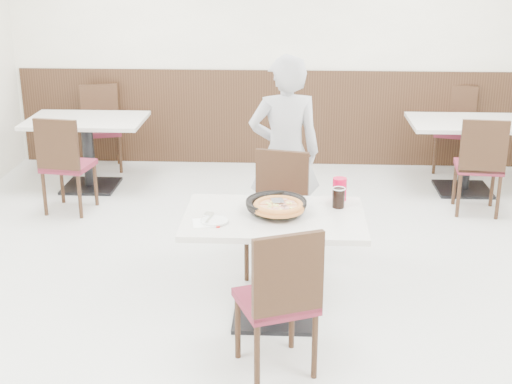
{
  "coord_description": "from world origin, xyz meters",
  "views": [
    {
      "loc": [
        0.2,
        -4.61,
        2.45
      ],
      "look_at": [
        -0.02,
        -0.3,
        0.95
      ],
      "focal_mm": 50.0,
      "sensor_mm": 36.0,
      "label": 1
    }
  ],
  "objects_px": {
    "pizza_pan": "(276,207)",
    "bg_table_left": "(89,153)",
    "main_table": "(274,267)",
    "red_cup": "(339,189)",
    "chair_near": "(276,297)",
    "bg_chair_right_far": "(454,130)",
    "side_plate": "(215,221)",
    "bg_chair_right_near": "(479,164)",
    "bg_chair_left_near": "(68,163)",
    "bg_chair_left_far": "(102,129)",
    "chair_far": "(276,217)",
    "pizza": "(278,208)",
    "bg_table_right": "(466,156)",
    "cola_glass": "(339,198)",
    "diner_person": "(285,154)"
  },
  "relations": [
    {
      "from": "pizza_pan",
      "to": "bg_table_right",
      "type": "xyz_separation_m",
      "value": [
        1.91,
        2.73,
        -0.42
      ]
    },
    {
      "from": "chair_far",
      "to": "bg_chair_left_near",
      "type": "xyz_separation_m",
      "value": [
        -2.01,
        1.32,
        0.0
      ]
    },
    {
      "from": "pizza_pan",
      "to": "bg_chair_left_far",
      "type": "relative_size",
      "value": 0.41
    },
    {
      "from": "bg_table_right",
      "to": "bg_chair_right_far",
      "type": "bearing_deg",
      "value": 88.09
    },
    {
      "from": "chair_near",
      "to": "bg_chair_right_far",
      "type": "relative_size",
      "value": 1.0
    },
    {
      "from": "bg_chair_right_near",
      "to": "bg_chair_right_far",
      "type": "xyz_separation_m",
      "value": [
        0.05,
        1.32,
        0.0
      ]
    },
    {
      "from": "diner_person",
      "to": "bg_table_left",
      "type": "bearing_deg",
      "value": -44.72
    },
    {
      "from": "pizza_pan",
      "to": "diner_person",
      "type": "distance_m",
      "value": 1.18
    },
    {
      "from": "cola_glass",
      "to": "bg_table_left",
      "type": "relative_size",
      "value": 0.11
    },
    {
      "from": "side_plate",
      "to": "red_cup",
      "type": "distance_m",
      "value": 0.96
    },
    {
      "from": "bg_chair_right_far",
      "to": "bg_chair_right_near",
      "type": "bearing_deg",
      "value": 103.36
    },
    {
      "from": "bg_chair_left_near",
      "to": "bg_table_right",
      "type": "relative_size",
      "value": 0.79
    },
    {
      "from": "pizza",
      "to": "bg_chair_right_far",
      "type": "bearing_deg",
      "value": 61.34
    },
    {
      "from": "bg_chair_left_far",
      "to": "bg_table_left",
      "type": "bearing_deg",
      "value": 75.05
    },
    {
      "from": "chair_far",
      "to": "diner_person",
      "type": "xyz_separation_m",
      "value": [
        0.06,
        0.55,
        0.34
      ]
    },
    {
      "from": "bg_table_left",
      "to": "bg_table_right",
      "type": "relative_size",
      "value": 1.0
    },
    {
      "from": "pizza_pan",
      "to": "bg_table_left",
      "type": "distance_m",
      "value": 3.35
    },
    {
      "from": "chair_near",
      "to": "side_plate",
      "type": "xyz_separation_m",
      "value": [
        -0.41,
        0.5,
        0.28
      ]
    },
    {
      "from": "bg_chair_left_near",
      "to": "bg_chair_left_far",
      "type": "distance_m",
      "value": 1.34
    },
    {
      "from": "cola_glass",
      "to": "diner_person",
      "type": "height_order",
      "value": "diner_person"
    },
    {
      "from": "cola_glass",
      "to": "bg_chair_left_far",
      "type": "bearing_deg",
      "value": 128.06
    },
    {
      "from": "side_plate",
      "to": "bg_chair_right_near",
      "type": "distance_m",
      "value": 3.25
    },
    {
      "from": "main_table",
      "to": "chair_near",
      "type": "bearing_deg",
      "value": -87.57
    },
    {
      "from": "pizza",
      "to": "bg_table_right",
      "type": "relative_size",
      "value": 0.28
    },
    {
      "from": "red_cup",
      "to": "bg_chair_left_near",
      "type": "xyz_separation_m",
      "value": [
        -2.47,
        1.67,
        -0.35
      ]
    },
    {
      "from": "diner_person",
      "to": "pizza",
      "type": "bearing_deg",
      "value": 79.04
    },
    {
      "from": "red_cup",
      "to": "bg_chair_right_near",
      "type": "relative_size",
      "value": 0.17
    },
    {
      "from": "main_table",
      "to": "bg_chair_right_far",
      "type": "relative_size",
      "value": 1.26
    },
    {
      "from": "chair_near",
      "to": "pizza_pan",
      "type": "bearing_deg",
      "value": 69.17
    },
    {
      "from": "red_cup",
      "to": "bg_chair_right_near",
      "type": "bearing_deg",
      "value": 51.83
    },
    {
      "from": "red_cup",
      "to": "bg_table_right",
      "type": "bearing_deg",
      "value": 59.05
    },
    {
      "from": "chair_far",
      "to": "bg_table_right",
      "type": "distance_m",
      "value": 2.84
    },
    {
      "from": "main_table",
      "to": "cola_glass",
      "type": "height_order",
      "value": "cola_glass"
    },
    {
      "from": "pizza_pan",
      "to": "bg_chair_right_far",
      "type": "distance_m",
      "value": 3.95
    },
    {
      "from": "main_table",
      "to": "side_plate",
      "type": "distance_m",
      "value": 0.56
    },
    {
      "from": "bg_chair_left_near",
      "to": "bg_table_right",
      "type": "distance_m",
      "value": 4.01
    },
    {
      "from": "pizza",
      "to": "bg_chair_left_far",
      "type": "distance_m",
      "value": 3.95
    },
    {
      "from": "cola_glass",
      "to": "bg_chair_right_far",
      "type": "height_order",
      "value": "bg_chair_right_far"
    },
    {
      "from": "main_table",
      "to": "chair_far",
      "type": "distance_m",
      "value": 0.69
    },
    {
      "from": "red_cup",
      "to": "main_table",
      "type": "bearing_deg",
      "value": -143.86
    },
    {
      "from": "main_table",
      "to": "red_cup",
      "type": "xyz_separation_m",
      "value": [
        0.45,
        0.33,
        0.45
      ]
    },
    {
      "from": "main_table",
      "to": "chair_far",
      "type": "xyz_separation_m",
      "value": [
        -0.01,
        0.68,
        0.1
      ]
    },
    {
      "from": "pizza",
      "to": "side_plate",
      "type": "relative_size",
      "value": 1.92
    },
    {
      "from": "chair_near",
      "to": "bg_chair_right_near",
      "type": "relative_size",
      "value": 1.0
    },
    {
      "from": "side_plate",
      "to": "bg_chair_left_far",
      "type": "bearing_deg",
      "value": 115.48
    },
    {
      "from": "chair_near",
      "to": "bg_chair_left_near",
      "type": "bearing_deg",
      "value": 105.63
    },
    {
      "from": "cola_glass",
      "to": "bg_chair_right_far",
      "type": "bearing_deg",
      "value": 65.5
    },
    {
      "from": "chair_near",
      "to": "bg_chair_right_far",
      "type": "bearing_deg",
      "value": 42.92
    },
    {
      "from": "red_cup",
      "to": "bg_chair_left_near",
      "type": "relative_size",
      "value": 0.17
    },
    {
      "from": "bg_chair_left_far",
      "to": "bg_chair_right_near",
      "type": "height_order",
      "value": "same"
    }
  ]
}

